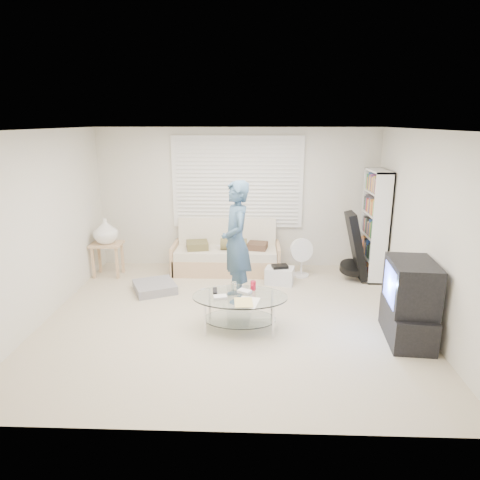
{
  "coord_description": "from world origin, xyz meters",
  "views": [
    {
      "loc": [
        0.32,
        -5.36,
        2.6
      ],
      "look_at": [
        0.11,
        0.3,
        1.02
      ],
      "focal_mm": 32.0,
      "sensor_mm": 36.0,
      "label": 1
    }
  ],
  "objects_px": {
    "coffee_table": "(240,302)",
    "futon_sofa": "(226,255)",
    "tv_unit": "(409,302)",
    "bookshelf": "(375,225)"
  },
  "relations": [
    {
      "from": "coffee_table",
      "to": "futon_sofa",
      "type": "bearing_deg",
      "value": 98.25
    },
    {
      "from": "futon_sofa",
      "to": "coffee_table",
      "type": "distance_m",
      "value": 2.21
    },
    {
      "from": "futon_sofa",
      "to": "tv_unit",
      "type": "distance_m",
      "value": 3.37
    },
    {
      "from": "tv_unit",
      "to": "coffee_table",
      "type": "distance_m",
      "value": 2.08
    },
    {
      "from": "bookshelf",
      "to": "coffee_table",
      "type": "distance_m",
      "value": 3.01
    },
    {
      "from": "bookshelf",
      "to": "tv_unit",
      "type": "xyz_separation_m",
      "value": [
        -0.13,
        -2.19,
        -0.43
      ]
    },
    {
      "from": "bookshelf",
      "to": "futon_sofa",
      "type": "bearing_deg",
      "value": 175.49
    },
    {
      "from": "futon_sofa",
      "to": "bookshelf",
      "type": "bearing_deg",
      "value": -4.51
    },
    {
      "from": "bookshelf",
      "to": "tv_unit",
      "type": "bearing_deg",
      "value": -93.28
    },
    {
      "from": "futon_sofa",
      "to": "tv_unit",
      "type": "bearing_deg",
      "value": -45.04
    }
  ]
}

